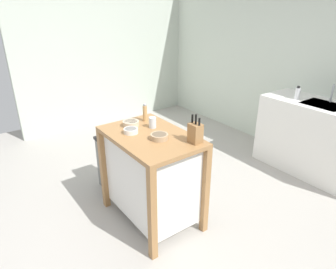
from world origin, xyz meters
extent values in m
plane|color=#ADA8A0|center=(0.00, 0.00, 0.00)|extent=(6.74, 6.74, 0.00)
cube|color=silver|center=(0.00, 2.55, 1.30)|extent=(5.74, 0.10, 2.60)
cube|color=beige|center=(-2.87, 0.97, 1.30)|extent=(0.10, 3.15, 2.60)
cube|color=#9E7042|center=(-0.07, 0.02, 0.90)|extent=(0.97, 0.64, 0.04)
cube|color=white|center=(-0.07, 0.02, 0.49)|extent=(0.87, 0.54, 0.78)
cube|color=#9E7042|center=(-0.53, -0.27, 0.44)|extent=(0.06, 0.06, 0.88)
cube|color=#9E7042|center=(0.38, -0.27, 0.44)|extent=(0.06, 0.06, 0.88)
cube|color=#9E7042|center=(-0.53, 0.32, 0.44)|extent=(0.06, 0.06, 0.88)
cube|color=#9E7042|center=(0.38, 0.32, 0.44)|extent=(0.06, 0.06, 0.88)
cube|color=#9E7042|center=(0.29, 0.25, 1.01)|extent=(0.11, 0.09, 0.17)
cylinder|color=black|center=(0.25, 0.25, 1.13)|extent=(0.02, 0.02, 0.07)
cylinder|color=black|center=(0.29, 0.25, 1.13)|extent=(0.02, 0.02, 0.08)
cylinder|color=black|center=(0.34, 0.25, 1.13)|extent=(0.02, 0.02, 0.06)
cylinder|color=beige|center=(-0.36, -0.01, 0.95)|extent=(0.16, 0.16, 0.05)
cylinder|color=gray|center=(-0.36, -0.01, 0.97)|extent=(0.13, 0.13, 0.01)
cylinder|color=tan|center=(0.06, 0.04, 0.95)|extent=(0.16, 0.16, 0.05)
cylinder|color=brown|center=(0.06, 0.04, 0.97)|extent=(0.13, 0.13, 0.01)
cylinder|color=silver|center=(-0.21, -0.10, 0.94)|extent=(0.13, 0.13, 0.04)
cylinder|color=gray|center=(-0.21, -0.10, 0.96)|extent=(0.11, 0.11, 0.01)
cylinder|color=silver|center=(-0.20, 0.14, 0.97)|extent=(0.07, 0.07, 0.10)
cylinder|color=tan|center=(-0.40, 0.18, 1.00)|extent=(0.04, 0.04, 0.16)
sphere|color=#99999E|center=(-0.40, 0.18, 1.09)|extent=(0.03, 0.03, 0.03)
cube|color=slate|center=(-0.80, -0.03, 0.30)|extent=(0.34, 0.26, 0.60)
cube|color=black|center=(-0.80, -0.03, 0.61)|extent=(0.36, 0.28, 0.03)
cube|color=white|center=(0.39, 2.20, 0.46)|extent=(1.40, 0.60, 0.92)
cube|color=silver|center=(0.39, 2.18, 0.90)|extent=(0.44, 0.36, 0.03)
cylinder|color=#B7BCC1|center=(0.39, 2.34, 1.03)|extent=(0.02, 0.02, 0.22)
cylinder|color=white|center=(0.07, 2.12, 0.99)|extent=(0.06, 0.06, 0.14)
cylinder|color=black|center=(0.07, 2.12, 1.07)|extent=(0.04, 0.04, 0.02)
camera|label=1|loc=(2.04, -1.33, 2.03)|focal=32.18mm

